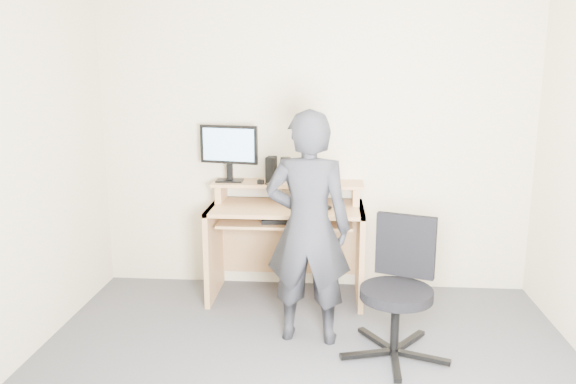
# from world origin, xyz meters

# --- Properties ---
(back_wall) EXTENTS (3.50, 0.02, 2.50)m
(back_wall) POSITION_xyz_m (0.00, 1.75, 1.25)
(back_wall) COLOR beige
(back_wall) RESTS_ON ground
(desk) EXTENTS (1.20, 0.60, 0.91)m
(desk) POSITION_xyz_m (-0.20, 1.53, 0.55)
(desk) COLOR tan
(desk) RESTS_ON ground
(monitor) EXTENTS (0.47, 0.14, 0.45)m
(monitor) POSITION_xyz_m (-0.67, 1.58, 1.18)
(monitor) COLOR black
(monitor) RESTS_ON desk
(external_drive) EXTENTS (0.08, 0.14, 0.20)m
(external_drive) POSITION_xyz_m (-0.33, 1.61, 1.01)
(external_drive) COLOR black
(external_drive) RESTS_ON desk
(travel_mug) EXTENTS (0.08, 0.08, 0.18)m
(travel_mug) POSITION_xyz_m (-0.22, 1.59, 1.00)
(travel_mug) COLOR silver
(travel_mug) RESTS_ON desk
(smartphone) EXTENTS (0.10, 0.14, 0.01)m
(smartphone) POSITION_xyz_m (-0.02, 1.54, 0.92)
(smartphone) COLOR black
(smartphone) RESTS_ON desk
(charger) EXTENTS (0.05, 0.05, 0.03)m
(charger) POSITION_xyz_m (-0.40, 1.50, 0.93)
(charger) COLOR black
(charger) RESTS_ON desk
(headphones) EXTENTS (0.19, 0.19, 0.06)m
(headphones) POSITION_xyz_m (-0.30, 1.65, 0.92)
(headphones) COLOR silver
(headphones) RESTS_ON desk
(keyboard) EXTENTS (0.48, 0.22, 0.03)m
(keyboard) POSITION_xyz_m (-0.15, 1.36, 0.67)
(keyboard) COLOR black
(keyboard) RESTS_ON desk
(mouse) EXTENTS (0.11, 0.08, 0.04)m
(mouse) POSITION_xyz_m (0.11, 1.35, 0.77)
(mouse) COLOR black
(mouse) RESTS_ON desk
(office_chair) EXTENTS (0.69, 0.66, 0.86)m
(office_chair) POSITION_xyz_m (0.58, 0.60, 0.47)
(office_chair) COLOR black
(office_chair) RESTS_ON ground
(person) EXTENTS (0.60, 0.42, 1.55)m
(person) POSITION_xyz_m (-0.00, 0.75, 0.78)
(person) COLOR black
(person) RESTS_ON ground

